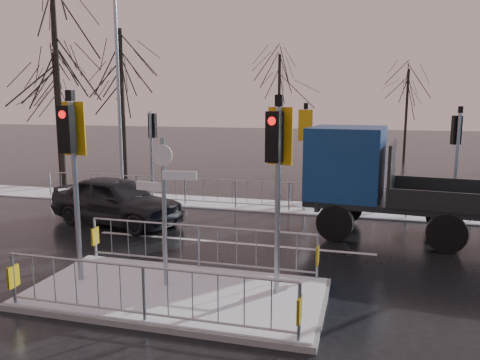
% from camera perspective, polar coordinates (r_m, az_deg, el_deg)
% --- Properties ---
extents(ground, '(120.00, 120.00, 0.00)m').
position_cam_1_polar(ground, '(9.90, -7.81, -13.89)').
color(ground, black).
rests_on(ground, ground).
extents(snow_verge, '(30.00, 2.00, 0.04)m').
position_cam_1_polar(snow_verge, '(17.75, 3.08, -3.15)').
color(snow_verge, white).
rests_on(snow_verge, ground).
extents(lane_markings, '(8.00, 11.38, 0.01)m').
position_cam_1_polar(lane_markings, '(9.62, -8.61, -14.61)').
color(lane_markings, silver).
rests_on(lane_markings, ground).
extents(traffic_island, '(6.00, 3.04, 4.15)m').
position_cam_1_polar(traffic_island, '(9.76, -7.90, -11.75)').
color(traffic_island, slate).
rests_on(traffic_island, ground).
extents(far_kerb_fixtures, '(18.00, 0.65, 3.83)m').
position_cam_1_polar(far_kerb_fixtures, '(17.01, 3.72, -0.29)').
color(far_kerb_fixtures, '#8E959B').
rests_on(far_kerb_fixtures, ground).
extents(car_far_lane, '(4.82, 2.81, 1.54)m').
position_cam_1_polar(car_far_lane, '(15.64, -14.84, -2.39)').
color(car_far_lane, black).
rests_on(car_far_lane, ground).
extents(flatbed_truck, '(7.08, 3.21, 3.18)m').
position_cam_1_polar(flatbed_truck, '(14.28, 16.68, 0.16)').
color(flatbed_truck, black).
rests_on(flatbed_truck, ground).
extents(tree_near_a, '(4.75, 4.75, 8.97)m').
position_cam_1_polar(tree_near_a, '(24.04, -21.51, 14.14)').
color(tree_near_a, black).
rests_on(tree_near_a, ground).
extents(tree_near_b, '(4.00, 4.00, 7.55)m').
position_cam_1_polar(tree_near_b, '(23.88, -14.24, 12.22)').
color(tree_near_b, black).
rests_on(tree_near_b, ground).
extents(tree_near_c, '(3.50, 3.50, 6.61)m').
position_cam_1_polar(tree_near_c, '(27.14, -21.57, 10.14)').
color(tree_near_c, black).
rests_on(tree_near_c, ground).
extents(tree_far_a, '(3.75, 3.75, 7.08)m').
position_cam_1_polar(tree_far_a, '(30.86, 4.81, 11.21)').
color(tree_far_a, black).
rests_on(tree_far_a, ground).
extents(tree_far_b, '(3.25, 3.25, 6.14)m').
position_cam_1_polar(tree_far_b, '(32.42, 19.71, 9.47)').
color(tree_far_b, black).
rests_on(tree_far_b, ground).
extents(street_lamp_left, '(1.25, 0.18, 8.20)m').
position_cam_1_polar(street_lamp_left, '(20.48, -14.44, 10.86)').
color(street_lamp_left, '#8E959B').
rests_on(street_lamp_left, ground).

